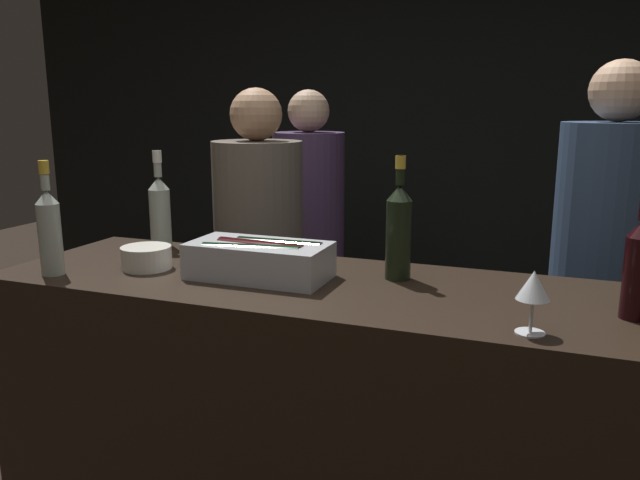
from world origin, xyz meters
TOP-DOWN VIEW (x-y plane):
  - wall_back_chalkboard at (0.00, 2.69)m, footprint 6.40×0.06m
  - bar_counter at (0.00, 0.32)m, footprint 1.98×0.64m
  - ice_bin_with_bottles at (-0.17, 0.30)m, footprint 0.42×0.21m
  - bowl_white at (-0.56, 0.27)m, footprint 0.16×0.16m
  - wine_glass at (0.61, 0.09)m, footprint 0.08×0.08m
  - red_wine_bottle_black_foil at (0.85, 0.29)m, footprint 0.07×0.07m
  - rose_wine_bottle at (-0.79, 0.10)m, footprint 0.07×0.07m
  - champagne_bottle at (0.22, 0.44)m, footprint 0.08×0.08m
  - white_wine_bottle at (-0.71, 0.55)m, footprint 0.08×0.08m
  - person_in_hoodie at (0.83, 1.04)m, footprint 0.37×0.37m
  - person_blond_tee at (-0.49, 0.93)m, footprint 0.37×0.37m
  - person_grey_polo at (-0.54, 1.60)m, footprint 0.37×0.37m

SIDE VIEW (x-z plane):
  - bar_counter at x=0.00m, z-range 0.00..1.06m
  - person_blond_tee at x=-0.49m, z-range 0.09..1.73m
  - person_grey_polo at x=-0.54m, z-range 0.09..1.74m
  - person_in_hoodie at x=0.83m, z-range 0.10..1.82m
  - bowl_white at x=-0.56m, z-range 1.06..1.13m
  - ice_bin_with_bottles at x=-0.17m, z-range 1.06..1.17m
  - wine_glass at x=0.61m, z-range 1.09..1.24m
  - red_wine_bottle_black_foil at x=0.85m, z-range 1.02..1.37m
  - white_wine_bottle at x=-0.71m, z-range 1.02..1.38m
  - rose_wine_bottle at x=-0.79m, z-range 1.02..1.38m
  - champagne_bottle at x=0.22m, z-range 1.02..1.39m
  - wall_back_chalkboard at x=0.00m, z-range 0.00..2.80m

